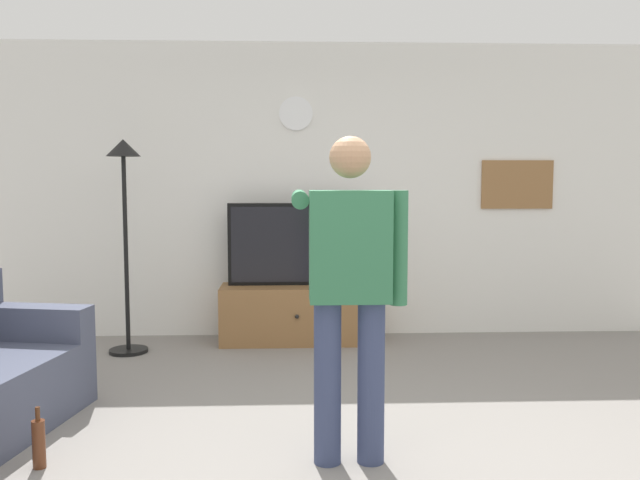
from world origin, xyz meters
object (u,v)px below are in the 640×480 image
television (296,244)px  beverage_bottle (39,443)px  wall_clock (296,114)px  framed_picture (517,185)px  tv_stand (297,314)px  person_standing_nearer_lamp (349,281)px  floor_lamp (125,201)px

television → beverage_bottle: (-1.33, -2.61, -0.75)m
wall_clock → framed_picture: size_ratio=0.46×
tv_stand → wall_clock: bearing=90.0°
tv_stand → framed_picture: 2.38m
person_standing_nearer_lamp → television: bearing=95.5°
framed_picture → person_standing_nearer_lamp: (-1.82, -2.84, -0.46)m
tv_stand → beverage_bottle: 2.89m
tv_stand → framed_picture: size_ratio=2.01×
beverage_bottle → framed_picture: bearing=40.1°
tv_stand → floor_lamp: bearing=-168.1°
wall_clock → floor_lamp: size_ratio=0.17×
wall_clock → beverage_bottle: (-1.33, -2.85, -1.93)m
framed_picture → floor_lamp: bearing=-170.3°
framed_picture → person_standing_nearer_lamp: person_standing_nearer_lamp is taller
floor_lamp → framed_picture: bearing=9.7°
tv_stand → wall_clock: (-0.00, 0.29, 1.80)m
framed_picture → floor_lamp: (-3.49, -0.60, -0.13)m
tv_stand → beverage_bottle: bearing=-117.4°
tv_stand → person_standing_nearer_lamp: bearing=-84.4°
framed_picture → person_standing_nearer_lamp: 3.40m
tv_stand → television: 0.62m
floor_lamp → beverage_bottle: 2.54m
wall_clock → person_standing_nearer_lamp: size_ratio=0.18×
person_standing_nearer_lamp → floor_lamp: bearing=126.7°
tv_stand → beverage_bottle: tv_stand is taller
television → person_standing_nearer_lamp: 2.61m
wall_clock → floor_lamp: (-1.42, -0.59, -0.78)m
framed_picture → beverage_bottle: 4.62m
wall_clock → floor_lamp: bearing=-157.5°
floor_lamp → person_standing_nearer_lamp: floor_lamp is taller
tv_stand → person_standing_nearer_lamp: (0.25, -2.55, 0.69)m
television → person_standing_nearer_lamp: bearing=-84.5°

